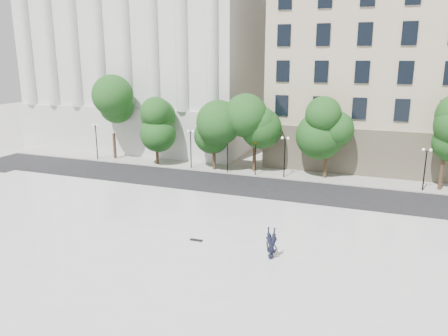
% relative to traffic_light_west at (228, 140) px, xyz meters
% --- Properties ---
extents(ground, '(160.00, 160.00, 0.00)m').
position_rel_traffic_light_west_xyz_m(ground, '(0.86, -22.30, -3.69)').
color(ground, '#ACABA3').
rests_on(ground, ground).
extents(plaza, '(44.00, 22.00, 0.45)m').
position_rel_traffic_light_west_xyz_m(plaza, '(0.86, -19.30, -3.46)').
color(plaza, silver).
rests_on(plaza, ground).
extents(street, '(60.00, 8.00, 0.02)m').
position_rel_traffic_light_west_xyz_m(street, '(0.86, -4.30, -3.68)').
color(street, black).
rests_on(street, ground).
extents(far_sidewalk, '(60.00, 4.00, 0.12)m').
position_rel_traffic_light_west_xyz_m(far_sidewalk, '(0.86, 1.70, -3.63)').
color(far_sidewalk, '#B4B1A6').
rests_on(far_sidewalk, ground).
extents(building_west, '(31.50, 27.65, 25.60)m').
position_rel_traffic_light_west_xyz_m(building_west, '(-16.14, 16.27, 9.20)').
color(building_west, silver).
rests_on(building_west, ground).
extents(building_east, '(36.00, 26.15, 23.00)m').
position_rel_traffic_light_west_xyz_m(building_east, '(20.86, 16.61, 7.46)').
color(building_east, '#BCAE8F').
rests_on(building_east, ground).
extents(traffic_light_west, '(0.46, 1.73, 4.19)m').
position_rel_traffic_light_west_xyz_m(traffic_light_west, '(0.00, 0.00, 0.00)').
color(traffic_light_west, black).
rests_on(traffic_light_west, ground).
extents(traffic_light_east, '(0.76, 1.78, 4.20)m').
position_rel_traffic_light_west_xyz_m(traffic_light_east, '(3.11, 0.00, 0.01)').
color(traffic_light_east, black).
rests_on(traffic_light_east, ground).
extents(person_lying, '(0.78, 2.00, 0.54)m').
position_rel_traffic_light_west_xyz_m(person_lying, '(9.78, -19.04, -2.97)').
color(person_lying, black).
rests_on(person_lying, plaza).
extents(skateboard, '(0.85, 0.24, 0.09)m').
position_rel_traffic_light_west_xyz_m(skateboard, '(4.51, -18.25, -3.19)').
color(skateboard, black).
rests_on(skateboard, plaza).
extents(street_trees, '(39.71, 5.09, 8.08)m').
position_rel_traffic_light_west_xyz_m(street_trees, '(0.80, 1.27, 1.77)').
color(street_trees, '#382619').
rests_on(street_trees, ground).
extents(lamp_posts, '(36.98, 0.28, 4.43)m').
position_rel_traffic_light_west_xyz_m(lamp_posts, '(0.79, 0.30, -0.71)').
color(lamp_posts, black).
rests_on(lamp_posts, ground).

